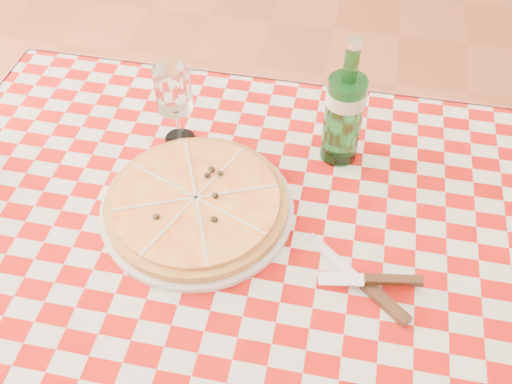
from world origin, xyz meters
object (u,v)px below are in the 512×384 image
(water_bottle, at_px, (345,102))
(wine_glass, at_px, (176,106))
(pizza_plate, at_px, (197,202))
(dining_table, at_px, (260,275))

(water_bottle, bearing_deg, wine_glass, -176.31)
(pizza_plate, distance_m, water_bottle, 0.32)
(water_bottle, relative_size, wine_glass, 1.51)
(dining_table, distance_m, wine_glass, 0.35)
(dining_table, relative_size, wine_glass, 6.95)
(dining_table, height_order, wine_glass, wine_glass)
(wine_glass, bearing_deg, pizza_plate, -64.22)
(dining_table, xyz_separation_m, water_bottle, (0.11, 0.24, 0.23))
(dining_table, height_order, water_bottle, water_bottle)
(dining_table, height_order, pizza_plate, pizza_plate)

